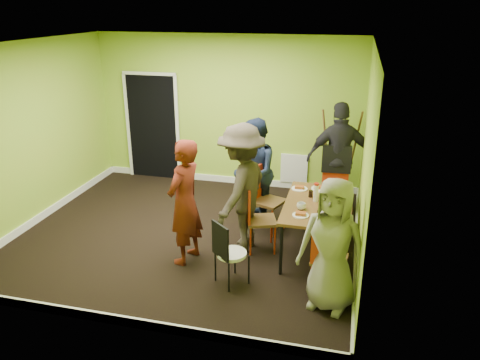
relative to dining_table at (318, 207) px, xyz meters
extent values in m
plane|color=black|center=(-1.94, 0.11, -0.70)|extent=(5.00, 5.00, 0.00)
cube|color=#90C332|center=(-1.94, 2.36, 0.70)|extent=(5.00, 0.04, 2.80)
cube|color=#90C332|center=(-1.94, -2.14, 0.70)|extent=(5.00, 0.04, 2.80)
cube|color=#90C332|center=(-4.44, 0.11, 0.70)|extent=(0.04, 4.50, 2.80)
cube|color=#90C332|center=(0.56, 0.11, 0.70)|extent=(0.04, 4.50, 2.80)
cube|color=white|center=(-1.94, 0.11, 2.10)|extent=(5.00, 4.50, 0.04)
cube|color=black|center=(-3.44, 2.33, 0.32)|extent=(1.00, 0.05, 2.04)
cube|color=white|center=(-0.64, 2.33, -0.30)|extent=(0.50, 0.04, 0.55)
cylinder|color=black|center=(-0.39, -0.69, -0.34)|extent=(0.04, 0.04, 0.71)
cylinder|color=black|center=(0.39, -0.69, -0.34)|extent=(0.04, 0.04, 0.71)
cylinder|color=black|center=(-0.39, 0.69, -0.34)|extent=(0.04, 0.04, 0.71)
cylinder|color=black|center=(0.39, 0.69, -0.34)|extent=(0.04, 0.04, 0.71)
cube|color=brown|center=(0.00, 0.00, 0.03)|extent=(0.90, 1.50, 0.04)
cylinder|color=red|center=(-0.88, 0.76, -0.46)|extent=(0.03, 0.03, 0.47)
cylinder|color=red|center=(-1.01, 0.42, -0.46)|extent=(0.03, 0.03, 0.47)
cylinder|color=red|center=(-0.55, 0.63, -0.46)|extent=(0.03, 0.03, 0.47)
cylinder|color=red|center=(-0.68, 0.29, -0.46)|extent=(0.03, 0.03, 0.47)
cube|color=brown|center=(-0.78, 0.53, -0.22)|extent=(0.54, 0.54, 0.04)
cube|color=red|center=(-0.97, 0.60, 0.06)|extent=(0.17, 0.38, 0.53)
cylinder|color=red|center=(-0.98, 0.01, -0.47)|extent=(0.03, 0.03, 0.45)
cylinder|color=red|center=(-0.87, -0.31, -0.47)|extent=(0.03, 0.03, 0.45)
cylinder|color=red|center=(-0.66, 0.12, -0.47)|extent=(0.03, 0.03, 0.45)
cylinder|color=red|center=(-0.55, -0.20, -0.47)|extent=(0.03, 0.03, 0.45)
cube|color=brown|center=(-0.77, -0.10, -0.25)|extent=(0.51, 0.51, 0.04)
cube|color=red|center=(-0.95, -0.16, 0.02)|extent=(0.15, 0.37, 0.50)
cylinder|color=red|center=(0.34, 1.45, -0.44)|extent=(0.03, 0.03, 0.50)
cylinder|color=red|center=(-0.04, 1.43, -0.44)|extent=(0.03, 0.03, 0.50)
cylinder|color=red|center=(0.37, 1.07, -0.44)|extent=(0.03, 0.03, 0.50)
cylinder|color=red|center=(-0.01, 1.05, -0.44)|extent=(0.03, 0.03, 0.50)
cube|color=brown|center=(0.17, 1.25, -0.19)|extent=(0.47, 0.47, 0.04)
cube|color=red|center=(0.15, 1.46, 0.11)|extent=(0.43, 0.06, 0.56)
cylinder|color=red|center=(0.04, -1.09, -0.47)|extent=(0.03, 0.03, 0.45)
cylinder|color=red|center=(0.38, -1.13, -0.47)|extent=(0.03, 0.03, 0.45)
cylinder|color=red|center=(0.08, -0.76, -0.47)|extent=(0.03, 0.03, 0.45)
cylinder|color=red|center=(0.42, -0.80, -0.47)|extent=(0.03, 0.03, 0.45)
cube|color=brown|center=(0.23, -0.95, -0.25)|extent=(0.44, 0.44, 0.04)
cube|color=red|center=(0.21, -1.13, 0.02)|extent=(0.38, 0.07, 0.50)
cylinder|color=black|center=(-1.16, -1.04, -0.50)|extent=(0.02, 0.02, 0.40)
cylinder|color=black|center=(-0.93, -1.23, -0.50)|extent=(0.02, 0.02, 0.40)
cylinder|color=black|center=(-0.97, -0.81, -0.50)|extent=(0.02, 0.02, 0.40)
cylinder|color=black|center=(-0.74, -1.00, -0.50)|extent=(0.02, 0.02, 0.40)
cylinder|color=white|center=(-0.95, -1.02, -0.29)|extent=(0.37, 0.37, 0.04)
cube|color=black|center=(-1.06, -1.15, -0.06)|extent=(0.27, 0.24, 0.44)
cylinder|color=brown|center=(-0.03, 1.94, 0.14)|extent=(0.24, 0.39, 1.67)
cylinder|color=brown|center=(0.40, 1.94, 0.14)|extent=(0.24, 0.39, 1.67)
cylinder|color=brown|center=(0.18, 1.70, 0.14)|extent=(0.04, 0.38, 1.63)
cube|color=brown|center=(0.18, 1.89, 0.09)|extent=(0.45, 0.04, 0.04)
cylinder|color=white|center=(-0.32, 0.46, 0.06)|extent=(0.24, 0.24, 0.01)
cylinder|color=white|center=(-0.19, -0.45, 0.06)|extent=(0.21, 0.21, 0.01)
cylinder|color=white|center=(-0.02, 0.53, 0.06)|extent=(0.27, 0.27, 0.01)
cylinder|color=white|center=(0.08, -0.60, 0.06)|extent=(0.22, 0.22, 0.01)
cylinder|color=white|center=(0.30, 0.21, 0.06)|extent=(0.25, 0.25, 0.01)
cylinder|color=white|center=(0.28, -0.25, 0.06)|extent=(0.27, 0.27, 0.01)
cylinder|color=white|center=(-0.05, 0.07, 0.17)|extent=(0.07, 0.07, 0.23)
cylinder|color=blue|center=(0.29, -0.28, 0.16)|extent=(0.07, 0.07, 0.21)
cylinder|color=red|center=(-0.05, 0.19, 0.10)|extent=(0.04, 0.04, 0.09)
cylinder|color=black|center=(-0.13, 0.20, 0.10)|extent=(0.06, 0.06, 0.10)
cylinder|color=black|center=(0.13, 0.44, 0.10)|extent=(0.06, 0.06, 0.09)
cylinder|color=black|center=(0.05, -0.44, 0.10)|extent=(0.06, 0.06, 0.09)
imported|color=white|center=(-0.20, -0.26, 0.10)|extent=(0.12, 0.12, 0.09)
imported|color=white|center=(0.10, 0.02, 0.10)|extent=(0.09, 0.09, 0.08)
imported|color=#55190E|center=(-1.69, -0.63, 0.16)|extent=(0.53, 0.70, 1.71)
imported|color=#162038|center=(-1.07, 0.76, 0.15)|extent=(0.81, 0.94, 1.68)
imported|color=#322B21|center=(-1.05, -0.12, 0.22)|extent=(0.89, 1.28, 1.82)
imported|color=#232227|center=(0.19, 1.60, 0.22)|extent=(1.16, 0.72, 1.83)
imported|color=gray|center=(0.26, -1.21, 0.09)|extent=(0.87, 0.69, 1.57)
camera|label=1|loc=(0.37, -5.91, 2.61)|focal=35.00mm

